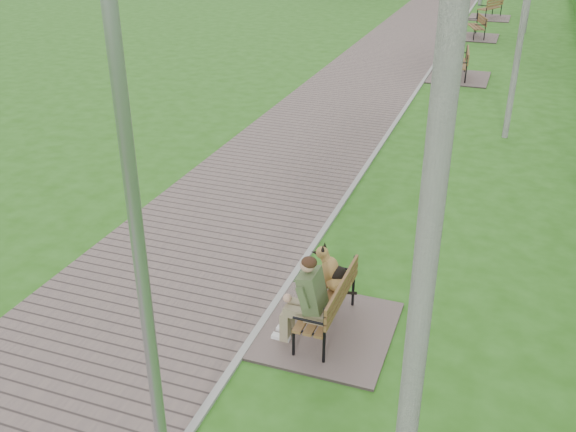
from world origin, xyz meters
name	(u,v)px	position (x,y,z in m)	size (l,w,h in m)	color
ground	(242,355)	(0.00, 0.00, 0.00)	(120.00, 120.00, 0.00)	#295E14
walkway	(409,37)	(-1.75, 21.50, 0.02)	(3.50, 67.00, 0.04)	#6B5B57
kerb	(451,39)	(0.00, 21.50, 0.03)	(0.10, 67.00, 0.05)	#999993
bench_main	(321,306)	(0.81, 0.82, 0.43)	(1.75, 1.94, 1.52)	#6B5B57
bench_second	(458,71)	(0.98, 15.34, 0.22)	(1.89, 2.10, 1.16)	#6B5B57
bench_third	(475,33)	(0.87, 22.32, 0.21)	(1.81, 2.02, 1.11)	#6B5B57
bench_far	(489,14)	(1.06, 27.42, 0.22)	(1.90, 2.11, 1.16)	#6B5B57
lamp_post_near	(142,276)	(0.06, -2.07, 2.44)	(0.20, 0.20, 5.23)	#929499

